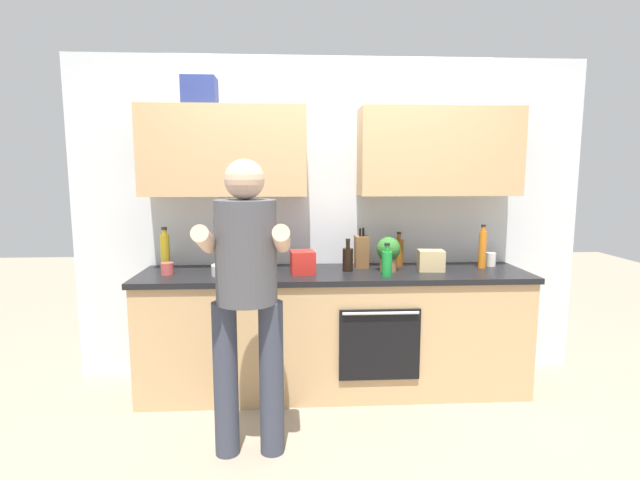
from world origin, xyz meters
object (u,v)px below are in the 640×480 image
(bottle_syrup, at_px, (399,252))
(grocery_bag_crisps, at_px, (303,262))
(knife_block, at_px, (361,251))
(cup_ceramic, at_px, (167,269))
(potted_herb, at_px, (388,252))
(grocery_bag_bread, at_px, (431,260))
(bottle_oil, at_px, (165,251))
(bottle_vinegar, at_px, (263,252))
(cup_coffee, at_px, (491,259))
(person_standing, at_px, (247,284))
(mixing_bowl, at_px, (231,269))
(bottle_soda, at_px, (387,263))
(bottle_juice, at_px, (482,249))
(bottle_soy, at_px, (348,259))

(bottle_syrup, height_order, grocery_bag_crisps, bottle_syrup)
(bottle_syrup, relative_size, knife_block, 0.88)
(cup_ceramic, bearing_deg, potted_herb, 1.17)
(grocery_bag_bread, relative_size, grocery_bag_crisps, 1.07)
(bottle_oil, relative_size, knife_block, 1.08)
(bottle_syrup, height_order, bottle_vinegar, bottle_vinegar)
(bottle_vinegar, relative_size, cup_coffee, 3.35)
(cup_coffee, bearing_deg, bottle_syrup, 175.47)
(person_standing, relative_size, potted_herb, 6.66)
(mixing_bowl, bearing_deg, bottle_vinegar, 18.89)
(cup_coffee, distance_m, potted_herb, 0.85)
(bottle_soda, height_order, knife_block, knife_block)
(bottle_oil, bearing_deg, person_standing, -53.76)
(bottle_soda, bearing_deg, potted_herb, 75.50)
(bottle_oil, xyz_separation_m, knife_block, (1.47, 0.05, -0.02))
(bottle_juice, relative_size, grocery_bag_crisps, 1.91)
(bottle_syrup, xyz_separation_m, bottle_oil, (-1.76, -0.09, 0.03))
(bottle_oil, distance_m, knife_block, 1.47)
(bottle_juice, xyz_separation_m, bottle_soda, (-0.78, -0.25, -0.05))
(bottle_soy, relative_size, potted_herb, 0.95)
(bottle_vinegar, relative_size, bottle_oil, 1.09)
(grocery_bag_bread, bearing_deg, bottle_oil, 176.74)
(person_standing, relative_size, bottle_juice, 5.11)
(bottle_oil, height_order, grocery_bag_crisps, bottle_oil)
(person_standing, relative_size, cup_coffee, 16.11)
(bottle_soda, relative_size, bottle_vinegar, 0.67)
(grocery_bag_crisps, bearing_deg, bottle_soda, -12.31)
(bottle_syrup, height_order, cup_ceramic, bottle_syrup)
(cup_coffee, bearing_deg, grocery_bag_crisps, -172.68)
(bottle_juice, distance_m, cup_coffee, 0.15)
(bottle_soda, bearing_deg, bottle_soy, 142.50)
(bottle_soy, xyz_separation_m, bottle_juice, (1.03, 0.06, 0.06))
(mixing_bowl, height_order, potted_herb, potted_herb)
(bottle_soda, distance_m, grocery_bag_crisps, 0.60)
(person_standing, relative_size, bottle_soda, 7.22)
(grocery_bag_bread, bearing_deg, grocery_bag_crisps, -177.31)
(person_standing, height_order, bottle_soy, person_standing)
(grocery_bag_bread, bearing_deg, bottle_vinegar, 178.80)
(knife_block, xyz_separation_m, potted_herb, (0.18, -0.16, 0.02))
(bottle_syrup, distance_m, grocery_bag_bread, 0.28)
(bottle_vinegar, bearing_deg, bottle_soda, -12.83)
(bottle_syrup, bearing_deg, knife_block, -172.92)
(bottle_syrup, relative_size, grocery_bag_crisps, 1.53)
(bottle_syrup, bearing_deg, cup_ceramic, -172.24)
(bottle_oil, bearing_deg, bottle_syrup, 2.88)
(bottle_juice, bearing_deg, bottle_vinegar, -178.14)
(bottle_oil, distance_m, mixing_bowl, 0.54)
(person_standing, height_order, bottle_vinegar, person_standing)
(bottle_soy, distance_m, mixing_bowl, 0.85)
(knife_block, bearing_deg, bottle_syrup, 7.08)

